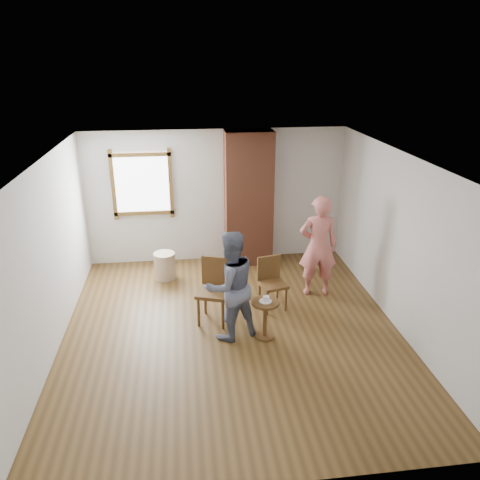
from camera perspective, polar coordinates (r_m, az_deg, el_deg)
name	(u,v)px	position (r m, az deg, el deg)	size (l,w,h in m)	color
ground	(232,331)	(7.20, -0.96, -10.99)	(5.50, 5.50, 0.00)	brown
room_shell	(223,205)	(6.97, -2.07, 4.33)	(5.04, 5.52, 2.62)	silver
brick_chimney	(249,199)	(8.99, 1.05, 5.01)	(0.90, 0.50, 2.60)	brown
stoneware_crock	(165,266)	(8.75, -9.15, -3.12)	(0.39, 0.39, 0.50)	tan
dark_pot	(210,274)	(8.74, -3.63, -4.22)	(0.14, 0.14, 0.14)	black
dining_chair_left	(215,286)	(7.24, -3.09, -5.67)	(0.60, 0.60, 1.01)	brown
dining_chair_right	(271,280)	(7.63, 3.84, -4.86)	(0.48, 0.48, 0.86)	brown
side_table	(265,313)	(6.85, 3.09, -8.91)	(0.40, 0.40, 0.60)	brown
cake_plate	(266,301)	(6.75, 3.13, -7.45)	(0.18, 0.18, 0.01)	white
cake_slice	(266,299)	(6.74, 3.22, -7.19)	(0.08, 0.07, 0.06)	white
man	(230,286)	(6.68, -1.21, -5.61)	(0.80, 0.62, 1.65)	#151E3B
person_pink	(318,246)	(7.96, 9.51, -0.78)	(0.65, 0.42, 1.77)	#D06F68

